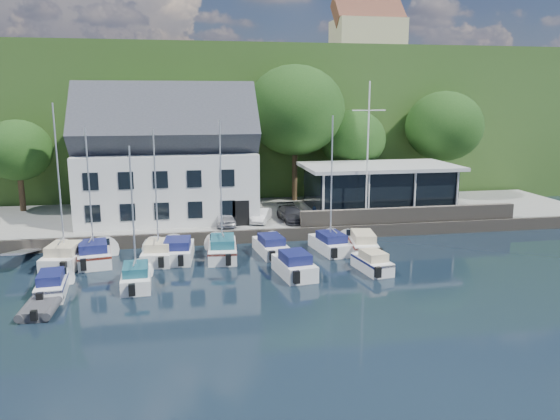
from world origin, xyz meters
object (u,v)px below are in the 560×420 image
Objects in this scene: boat_r1_6 at (331,192)px; boat_r2_3 at (294,263)px; harbor_building at (168,166)px; car_dgrey at (291,214)px; car_silver at (224,217)px; club_pavilion at (378,188)px; boat_r1_3 at (178,249)px; car_white at (261,215)px; dinghy_1 at (40,307)px; boat_r1_1 at (90,194)px; boat_r1_0 at (60,194)px; car_blue at (330,212)px; boat_r1_4 at (221,192)px; boat_r1_5 at (271,244)px; boat_r1_7 at (362,242)px; boat_r1_2 at (156,197)px; flagpole at (368,153)px; boat_r2_1 at (133,217)px; boat_r2_4 at (372,261)px; boat_r2_0 at (52,283)px.

boat_r2_3 is at bearing -135.64° from boat_r1_6.
harbor_building is 3.46× the size of car_dgrey.
harbor_building reaches higher than boat_r1_6.
car_silver is 10.87m from boat_r2_3.
club_pavilion reaches higher than boat_r1_3.
car_silver is at bearing 134.13° from boat_r1_6.
car_white is 1.11× the size of dinghy_1.
boat_r1_1 is at bearing 150.81° from boat_r2_3.
car_white is 0.34× the size of boat_r1_0.
boat_r1_4 reaches higher than car_blue.
boat_r2_3 is (7.10, -4.84, 0.04)m from boat_r1_3.
car_blue is at bearing 8.75° from boat_r1_1.
boat_r1_5 is at bearing 8.05° from boat_r1_4.
car_blue reaches higher than car_dgrey.
boat_r1_7 reaches higher than boat_r1_3.
boat_r1_6 reaches higher than car_dgrey.
flagpole is at bearing 21.39° from boat_r1_2.
harbor_building is 1.50× the size of boat_r1_0.
car_blue reaches higher than boat_r1_5.
car_silver is 0.45× the size of boat_r2_1.
boat_r1_1 is at bearing 173.95° from boat_r1_5.
boat_r2_3 is at bearing 171.06° from boat_r2_4.
car_blue is at bearing -153.65° from club_pavilion.
boat_r2_0 is (-1.45, -5.61, -3.98)m from boat_r1_1.
boat_r1_5 is 0.68× the size of boat_r1_6.
boat_r1_5 is 10.82m from boat_r2_1.
boat_r2_4 is (-5.23, -13.21, -2.37)m from club_pavilion.
flagpole is at bearing -18.50° from car_dgrey.
club_pavilion is 23.88m from boat_r2_1.
boat_r1_2 is (-13.55, -6.01, 2.78)m from car_blue.
boat_r1_0 is at bearing -168.23° from flagpole.
dinghy_1 is (-6.31, -17.24, -5.00)m from harbor_building.
dinghy_1 is (-15.99, -14.15, -1.26)m from car_dgrey.
boat_r1_6 is 1.59× the size of boat_r2_0.
boat_r1_3 is 0.88× the size of boat_r1_7.
boat_r1_1 reaches higher than boat_r1_7.
club_pavilion is at bearing 24.94° from car_blue.
boat_r1_0 is at bearing -172.23° from boat_r1_3.
dinghy_1 is at bearing -145.74° from boat_r2_1.
boat_r1_2 is 10.78m from dinghy_1.
car_blue is 0.40× the size of boat_r1_4.
car_dgrey is at bearing 130.47° from boat_r1_7.
car_white is 13.80m from boat_r1_1.
boat_r2_0 is at bearing -78.21° from boat_r1_0.
boat_r2_3 is 5.05m from boat_r2_4.
boat_r1_4 is at bearing -101.73° from car_white.
car_white is at bearing 32.61° from boat_r1_0.
boat_r1_4 reaches higher than boat_r1_6.
boat_r1_2 reaches higher than boat_r2_4.
car_white is 12.11m from boat_r2_4.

